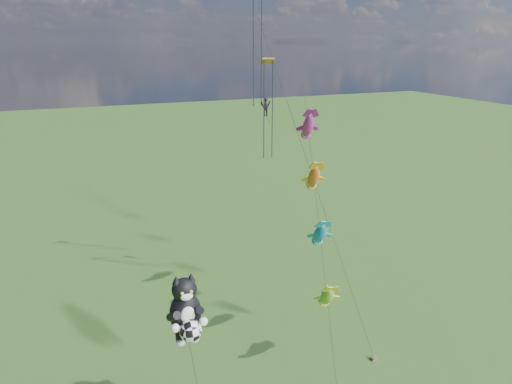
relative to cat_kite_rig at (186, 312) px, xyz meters
name	(u,v)px	position (x,y,z in m)	size (l,w,h in m)	color
cat_kite_rig	(186,312)	(0.00, 0.00, 0.00)	(2.16, 4.00, 9.83)	brown
fish_windsock_rig	(317,205)	(11.48, 5.29, 3.08)	(4.86, 15.28, 18.76)	brown
parafoil_rig	(268,93)	(11.10, 14.06, 10.56)	(3.58, 17.27, 26.47)	brown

